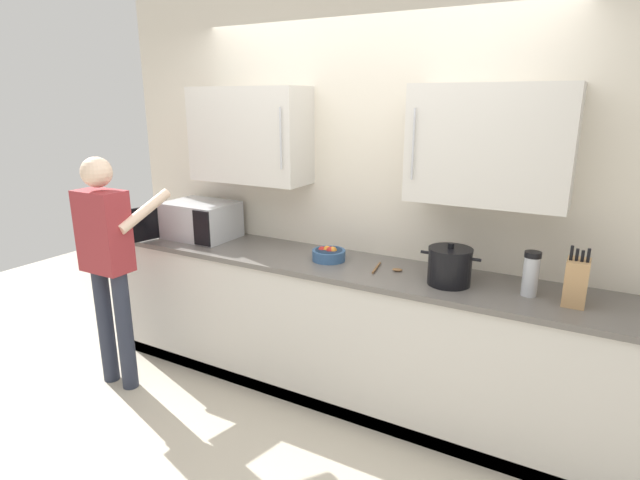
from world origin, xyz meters
name	(u,v)px	position (x,y,z in m)	size (l,w,h in m)	color
ground_plane	(281,458)	(0.00, 0.00, 0.00)	(9.42, 9.42, 0.00)	#B7AD99
back_wall_tiled	(364,175)	(0.00, 1.07, 1.50)	(4.06, 0.44, 2.83)	beige
counter_unit	(343,330)	(0.00, 0.78, 0.48)	(3.56, 0.61, 0.95)	beige
microwave_oven	(197,220)	(-1.28, 0.81, 1.09)	(0.62, 0.76, 0.28)	#B7BABF
fruit_bowl	(329,254)	(-0.12, 0.79, 1.00)	(0.22, 0.22, 0.10)	#335684
stock_pot	(450,266)	(0.70, 0.74, 1.06)	(0.35, 0.25, 0.25)	black
knife_block	(576,282)	(1.35, 0.76, 1.08)	(0.11, 0.15, 0.32)	tan
wooden_spoon	(387,269)	(0.30, 0.79, 0.96)	(0.19, 0.21, 0.02)	brown
thermos_flask	(531,274)	(1.13, 0.77, 1.08)	(0.09, 0.09, 0.25)	#B7BABF
person_figure	(107,254)	(-1.46, 0.11, 0.98)	(0.47, 0.51, 1.63)	#282D3D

